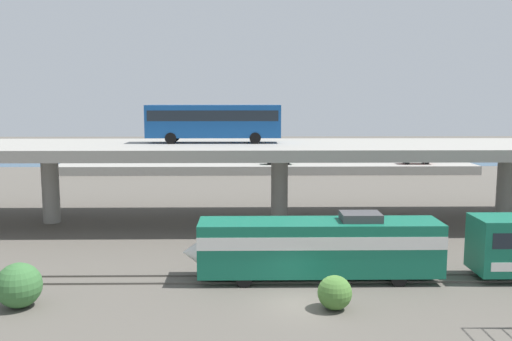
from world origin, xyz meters
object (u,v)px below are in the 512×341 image
object	(u,v)px
parked_car_0	(184,156)
parked_car_4	(278,159)
parked_car_3	(416,159)
parked_car_5	(265,156)
transit_bus_on_overpass	(213,120)
parked_car_2	(425,156)
train_locomotive	(307,245)
parked_car_1	(322,156)

from	to	relation	value
parked_car_0	parked_car_4	size ratio (longest dim) A/B	1.04
parked_car_0	parked_car_3	distance (m)	35.53
parked_car_5	transit_bus_on_overpass	bearing A→B (deg)	-99.23
transit_bus_on_overpass	parked_car_2	size ratio (longest dim) A/B	2.88
train_locomotive	parked_car_0	distance (m)	55.38
parked_car_0	parked_car_5	world-z (taller)	same
transit_bus_on_overpass	parked_car_3	bearing A→B (deg)	-131.90
parked_car_1	parked_car_3	size ratio (longest dim) A/B	0.96
parked_car_4	parked_car_0	bearing A→B (deg)	159.81
parked_car_4	transit_bus_on_overpass	bearing A→B (deg)	-103.62
parked_car_2	parked_car_5	world-z (taller)	same
parked_car_3	parked_car_4	world-z (taller)	same
transit_bus_on_overpass	parked_car_2	xyz separation A→B (m)	(30.76, 35.15, -7.05)
transit_bus_on_overpass	parked_car_4	distance (m)	32.91
parked_car_1	parked_car_4	size ratio (longest dim) A/B	1.04
parked_car_1	parked_car_2	size ratio (longest dim) A/B	1.08
parked_car_0	parked_car_3	size ratio (longest dim) A/B	0.95
parked_car_1	parked_car_3	world-z (taller)	same
transit_bus_on_overpass	parked_car_5	xyz separation A→B (m)	(5.74, 35.35, -7.05)
parked_car_2	transit_bus_on_overpass	bearing A→B (deg)	48.82
parked_car_0	parked_car_1	distance (m)	21.76
parked_car_0	parked_car_2	world-z (taller)	same
train_locomotive	parked_car_4	size ratio (longest dim) A/B	3.63
parked_car_1	parked_car_2	bearing A→B (deg)	179.46
train_locomotive	parked_car_4	distance (m)	48.31
parked_car_3	parked_car_5	distance (m)	22.75
parked_car_0	parked_car_4	xyz separation A→B (m)	(14.57, -5.36, -0.00)
parked_car_5	parked_car_4	bearing A→B (deg)	-65.97
parked_car_2	parked_car_5	xyz separation A→B (m)	(-25.02, 0.20, 0.00)
parked_car_2	parked_car_0	bearing A→B (deg)	-2.20
train_locomotive	parked_car_0	world-z (taller)	train_locomotive
parked_car_4	parked_car_5	bearing A→B (deg)	114.03
transit_bus_on_overpass	parked_car_2	bearing A→B (deg)	-131.18
transit_bus_on_overpass	parked_car_4	bearing A→B (deg)	-103.62
parked_car_0	parked_car_4	distance (m)	15.53
transit_bus_on_overpass	parked_car_1	distance (m)	38.89
transit_bus_on_overpass	parked_car_1	bearing A→B (deg)	-112.63
train_locomotive	parked_car_2	size ratio (longest dim) A/B	3.76
parked_car_3	parked_car_4	bearing A→B (deg)	0.33
parked_car_4	parked_car_5	distance (m)	4.49
transit_bus_on_overpass	parked_car_2	world-z (taller)	transit_bus_on_overpass
parked_car_1	parked_car_5	distance (m)	8.97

